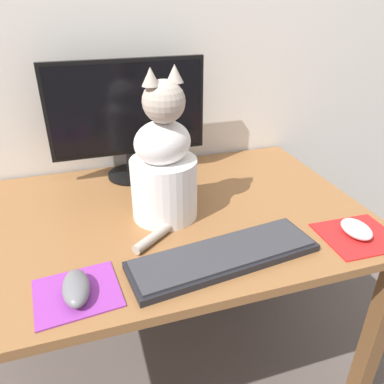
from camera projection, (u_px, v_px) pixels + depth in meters
name	position (u px, v px, depth m)	size (l,w,h in m)	color
ground_plane	(168.00, 374.00, 1.42)	(12.00, 12.00, 0.00)	#564C47
wall_back	(124.00, 3.00, 1.17)	(7.00, 0.04, 2.50)	silver
desk	(162.00, 241.00, 1.13)	(1.18, 0.75, 0.71)	brown
monitor	(128.00, 116.00, 1.21)	(0.51, 0.17, 0.39)	black
keyboard	(224.00, 256.00, 0.89)	(0.48, 0.19, 0.02)	black
mousepad_left	(77.00, 293.00, 0.80)	(0.19, 0.17, 0.00)	purple
mousepad_right	(358.00, 236.00, 0.98)	(0.20, 0.17, 0.00)	red
computer_mouse_left	(76.00, 288.00, 0.78)	(0.06, 0.11, 0.04)	slate
computer_mouse_right	(356.00, 229.00, 0.98)	(0.07, 0.10, 0.03)	white
cat	(164.00, 166.00, 1.00)	(0.24, 0.29, 0.42)	white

